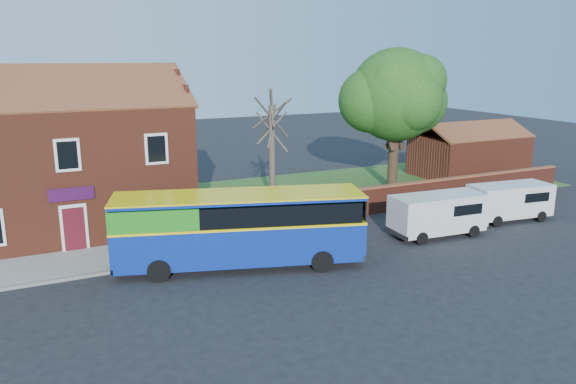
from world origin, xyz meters
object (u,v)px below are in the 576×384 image
large_tree (395,98)px  van_near (438,213)px  van_far (510,200)px  bus (231,226)px

large_tree → van_near: bearing=-113.1°
van_far → large_tree: bearing=105.6°
large_tree → van_far: bearing=-81.2°
bus → large_tree: size_ratio=1.15×
van_near → large_tree: size_ratio=0.52×
van_far → van_near: bearing=-168.0°
van_near → large_tree: 11.59m
bus → van_far: 16.43m
van_far → bus: bearing=-173.0°
van_near → large_tree: (4.09, 9.60, 5.03)m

